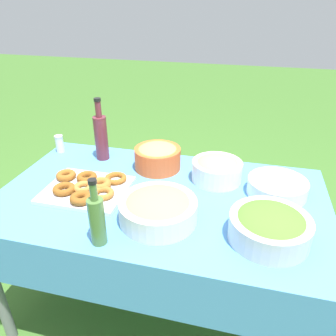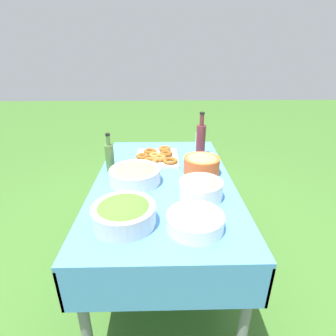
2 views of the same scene
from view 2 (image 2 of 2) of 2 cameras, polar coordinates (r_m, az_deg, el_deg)
The scene contains 11 objects.
ground_plane at distance 2.08m, azimuth -0.83°, elevation -20.25°, with size 14.00×14.00×0.00m, color #3D6B28.
picnic_table at distance 1.70m, azimuth -0.95°, elevation -5.20°, with size 1.47×0.85×0.71m.
salad_bowl at distance 1.24m, azimuth -9.58°, elevation -9.60°, with size 0.29×0.29×0.12m.
pasta_bowl at distance 1.45m, azimuth 7.18°, elevation -4.19°, with size 0.24×0.24×0.12m.
donut_platter at distance 1.96m, azimuth -2.39°, elevation 2.50°, with size 0.37×0.34×0.05m.
plate_stack at distance 1.22m, azimuth 5.91°, elevation -11.49°, with size 0.26×0.26×0.07m.
olive_oil_bottle at distance 1.77m, azimuth -12.57°, elevation 2.42°, with size 0.06×0.06×0.26m.
wine_bottle at distance 2.00m, azimuth 7.16°, elevation 6.28°, with size 0.07×0.07×0.34m.
bread_bowl at distance 1.61m, azimuth -7.20°, elevation -1.29°, with size 0.31×0.31×0.11m.
fruit_bowl at distance 1.72m, azimuth 7.31°, elevation 0.95°, with size 0.23×0.23×0.13m.
salt_shaker at distance 2.29m, azimuth 6.58°, elevation 6.39°, with size 0.05×0.05×0.10m.
Camera 2 is at (-1.48, 0.01, 1.45)m, focal length 28.00 mm.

